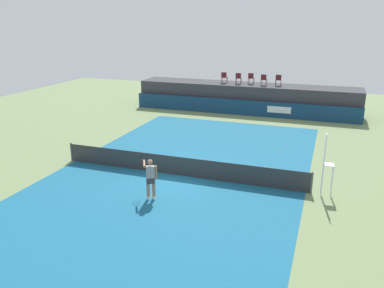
{
  "coord_description": "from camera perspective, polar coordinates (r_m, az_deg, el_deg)",
  "views": [
    {
      "loc": [
        6.6,
        -16.6,
        7.29
      ],
      "look_at": [
        -0.05,
        2.0,
        1.0
      ],
      "focal_mm": 36.77,
      "sensor_mm": 36.0,
      "label": 1
    }
  ],
  "objects": [
    {
      "name": "ground_plane",
      "position": [
        21.93,
        1.0,
        -1.76
      ],
      "size": [
        48.0,
        48.0,
        0.0
      ],
      "primitive_type": "plane",
      "color": "#6B7F51"
    },
    {
      "name": "court_inner",
      "position": [
        19.29,
        -1.87,
        -4.54
      ],
      "size": [
        12.0,
        22.0,
        0.0
      ],
      "primitive_type": "cube",
      "color": "#16597A",
      "rests_on": "ground"
    },
    {
      "name": "sponsor_wall",
      "position": [
        31.53,
        7.18,
        5.28
      ],
      "size": [
        18.0,
        0.22,
        1.2
      ],
      "color": "navy",
      "rests_on": "ground"
    },
    {
      "name": "spectator_platform",
      "position": [
        33.16,
        7.89,
        6.74
      ],
      "size": [
        18.0,
        2.8,
        2.2
      ],
      "primitive_type": "cube",
      "color": "#38383D",
      "rests_on": "ground"
    },
    {
      "name": "spectator_chair_far_left",
      "position": [
        33.31,
        4.7,
        9.67
      ],
      "size": [
        0.44,
        0.44,
        0.89
      ],
      "color": "#561919",
      "rests_on": "spectator_platform"
    },
    {
      "name": "spectator_chair_left",
      "position": [
        32.97,
        6.76,
        9.53
      ],
      "size": [
        0.47,
        0.47,
        0.89
      ],
      "color": "#561919",
      "rests_on": "spectator_platform"
    },
    {
      "name": "spectator_chair_center",
      "position": [
        33.06,
        8.57,
        9.48
      ],
      "size": [
        0.45,
        0.45,
        0.89
      ],
      "color": "#561919",
      "rests_on": "spectator_platform"
    },
    {
      "name": "spectator_chair_right",
      "position": [
        32.39,
        10.39,
        9.22
      ],
      "size": [
        0.46,
        0.46,
        0.89
      ],
      "color": "#561919",
      "rests_on": "spectator_platform"
    },
    {
      "name": "spectator_chair_far_right",
      "position": [
        32.5,
        12.43,
        9.13
      ],
      "size": [
        0.48,
        0.48,
        0.89
      ],
      "color": "#561919",
      "rests_on": "spectator_platform"
    },
    {
      "name": "umpire_chair",
      "position": [
        17.55,
        18.92,
        -2.3
      ],
      "size": [
        0.47,
        0.47,
        2.76
      ],
      "color": "white",
      "rests_on": "ground"
    },
    {
      "name": "tennis_net",
      "position": [
        19.12,
        -1.89,
        -3.23
      ],
      "size": [
        12.4,
        0.02,
        0.95
      ],
      "primitive_type": "cube",
      "color": "#2D2D2D",
      "rests_on": "ground"
    },
    {
      "name": "net_post_near",
      "position": [
        22.03,
        -17.07,
        -1.09
      ],
      "size": [
        0.1,
        0.1,
        1.0
      ],
      "primitive_type": "cylinder",
      "color": "#4C4C51",
      "rests_on": "ground"
    },
    {
      "name": "net_post_far",
      "position": [
        17.94,
        16.96,
        -5.39
      ],
      "size": [
        0.1,
        0.1,
        1.0
      ],
      "primitive_type": "cylinder",
      "color": "#4C4C51",
      "rests_on": "ground"
    },
    {
      "name": "tennis_player",
      "position": [
        16.6,
        -6.05,
        -4.85
      ],
      "size": [
        1.07,
        1.04,
        1.77
      ],
      "color": "white",
      "rests_on": "court_inner"
    },
    {
      "name": "tennis_ball",
      "position": [
        23.17,
        12.75,
        -1.03
      ],
      "size": [
        0.07,
        0.07,
        0.07
      ],
      "primitive_type": "sphere",
      "color": "#D8EA33",
      "rests_on": "court_inner"
    }
  ]
}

